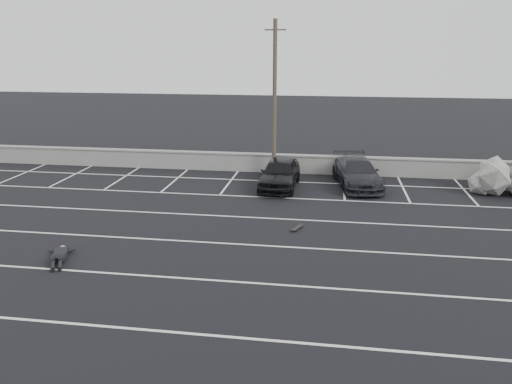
% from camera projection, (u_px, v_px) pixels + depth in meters
% --- Properties ---
extents(ground, '(120.00, 120.00, 0.00)m').
position_uv_depth(ground, '(220.00, 281.00, 15.42)').
color(ground, black).
rests_on(ground, ground).
extents(seawall, '(50.00, 0.45, 1.06)m').
position_uv_depth(seawall, '(273.00, 163.00, 28.55)').
color(seawall, gray).
rests_on(seawall, ground).
extents(stall_lines, '(36.00, 20.05, 0.01)m').
position_uv_depth(stall_lines, '(242.00, 230.00, 19.61)').
color(stall_lines, silver).
rests_on(stall_lines, ground).
extents(car_left, '(1.99, 4.51, 1.51)m').
position_uv_depth(car_left, '(280.00, 173.00, 25.39)').
color(car_left, black).
rests_on(car_left, ground).
extents(car_right, '(2.77, 5.15, 1.42)m').
position_uv_depth(car_right, '(357.00, 173.00, 25.66)').
color(car_right, black).
rests_on(car_right, ground).
extents(utility_pole, '(1.11, 0.22, 8.33)m').
position_uv_depth(utility_pole, '(275.00, 99.00, 26.73)').
color(utility_pole, '#4C4238').
rests_on(utility_pole, ground).
extents(trash_bin, '(0.78, 0.78, 0.95)m').
position_uv_depth(trash_bin, '(345.00, 170.00, 27.04)').
color(trash_bin, '#262628').
rests_on(trash_bin, ground).
extents(person, '(2.50, 2.94, 0.46)m').
position_uv_depth(person, '(60.00, 251.00, 17.08)').
color(person, black).
rests_on(person, ground).
extents(skateboard, '(0.43, 0.71, 0.08)m').
position_uv_depth(skateboard, '(297.00, 228.00, 19.70)').
color(skateboard, black).
rests_on(skateboard, ground).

